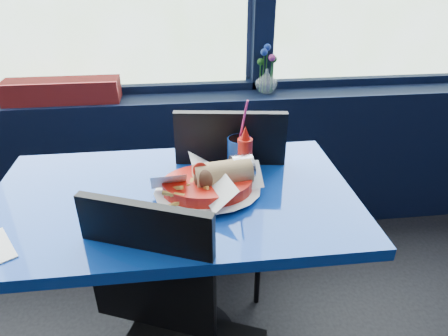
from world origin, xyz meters
TOP-DOWN VIEW (x-y plane):
  - window_sill at (0.00, 2.87)m, footprint 5.00×0.26m
  - near_table at (0.30, 2.00)m, footprint 1.20×0.70m
  - chair_near_front at (0.27, 1.63)m, footprint 0.53×0.53m
  - chair_near_back at (0.50, 2.32)m, footprint 0.49×0.49m
  - planter_box at (-0.23, 2.84)m, footprint 0.55×0.14m
  - flower_vase at (0.79, 2.86)m, footprint 0.13×0.14m
  - food_basket at (0.42, 1.99)m, footprint 0.36×0.36m
  - ketchup_bottle at (0.55, 2.09)m, footprint 0.05×0.05m
  - soda_cup at (0.54, 2.12)m, footprint 0.08×0.08m

SIDE VIEW (x-z plane):
  - window_sill at x=0.00m, z-range 0.00..0.80m
  - chair_near_front at x=0.27m, z-range 0.07..0.96m
  - chair_near_back at x=0.50m, z-range 0.07..1.03m
  - near_table at x=0.30m, z-range 0.19..0.94m
  - food_basket at x=0.42m, z-range 0.73..0.85m
  - soda_cup at x=0.54m, z-range 0.68..0.96m
  - ketchup_bottle at x=0.55m, z-range 0.74..0.93m
  - planter_box at x=-0.23m, z-range 0.80..0.91m
  - flower_vase at x=0.79m, z-range 0.75..1.00m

